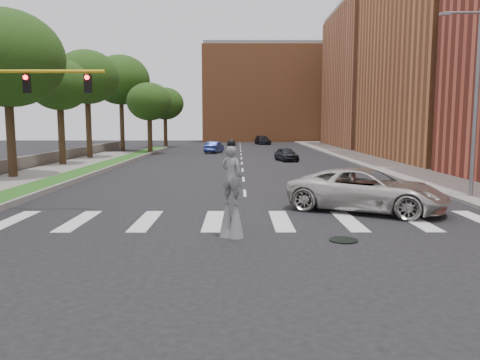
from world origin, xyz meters
TOP-DOWN VIEW (x-y plane):
  - ground_plane at (0.00, 0.00)m, footprint 160.00×160.00m
  - grass_median at (-11.50, 20.00)m, footprint 2.00×60.00m
  - median_curb at (-10.45, 20.00)m, footprint 0.20×60.00m
  - sidewalk_right at (12.50, 25.00)m, footprint 5.00×90.00m
  - stone_wall at (-17.00, 22.00)m, footprint 0.50×56.00m
  - manhole at (3.00, -2.00)m, footprint 0.90×0.90m
  - building_mid at (22.00, 30.00)m, footprint 16.00×22.00m
  - building_far at (22.00, 54.00)m, footprint 16.00×22.00m
  - building_backdrop at (6.00, 78.00)m, footprint 26.00×14.00m
  - streetlight at (10.90, 6.00)m, footprint 2.05×0.20m
  - traffic_signal at (-9.78, 3.00)m, footprint 5.30×0.23m
  - stilt_performer at (-0.57, -1.50)m, footprint 0.84×0.72m
  - suv_crossing at (5.08, 3.00)m, footprint 7.17×5.69m
  - car_near at (4.31, 28.56)m, footprint 2.37×4.06m
  - car_mid at (-3.28, 40.60)m, footprint 2.31×4.37m
  - car_far at (3.79, 62.35)m, footprint 2.91×5.29m
  - tree_2 at (-15.22, 14.24)m, footprint 7.32×7.32m
  - tree_3 at (-15.32, 23.34)m, footprint 5.07×5.07m
  - tree_4 at (-15.37, 30.83)m, footprint 6.27×6.27m
  - tree_5 at (-15.20, 43.74)m, footprint 7.33×7.33m
  - tree_6 at (-10.71, 38.67)m, footprint 5.19×5.19m
  - tree_7 at (-11.14, 53.34)m, footprint 5.57×5.57m

SIDE VIEW (x-z plane):
  - ground_plane at x=0.00m, z-range 0.00..0.00m
  - manhole at x=3.00m, z-range 0.00..0.04m
  - sidewalk_right at x=12.50m, z-range 0.00..0.18m
  - grass_median at x=-11.50m, z-range 0.00..0.25m
  - median_curb at x=-10.45m, z-range 0.00..0.28m
  - stone_wall at x=-17.00m, z-range 0.00..1.10m
  - car_near at x=4.31m, z-range 0.00..1.30m
  - car_mid at x=-3.28m, z-range 0.00..1.37m
  - car_far at x=3.79m, z-range 0.00..1.45m
  - suv_crossing at x=5.08m, z-range 0.00..1.81m
  - stilt_performer at x=-0.57m, z-range -0.27..2.94m
  - traffic_signal at x=-9.78m, z-range 1.05..7.25m
  - streetlight at x=10.90m, z-range 0.40..9.40m
  - tree_6 at x=-10.71m, z-range 1.91..10.22m
  - tree_7 at x=-11.14m, z-range 2.00..10.82m
  - tree_3 at x=-15.32m, z-range 2.30..11.33m
  - tree_2 at x=-15.22m, z-range 2.32..13.23m
  - tree_4 at x=-15.37m, z-range 2.71..13.56m
  - tree_5 at x=-15.20m, z-range 2.92..15.08m
  - building_backdrop at x=6.00m, z-range 0.00..18.00m
  - building_far at x=22.00m, z-range 0.00..20.00m
  - building_mid at x=22.00m, z-range 0.00..24.00m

